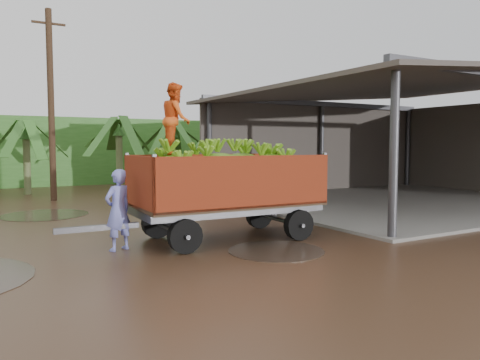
# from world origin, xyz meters

# --- Properties ---
(ground) EXTENTS (100.00, 100.00, 0.00)m
(ground) POSITION_xyz_m (0.00, 0.00, 0.00)
(ground) COLOR black
(ground) RESTS_ON ground
(packing_shed) EXTENTS (12.78, 10.80, 4.76)m
(packing_shed) POSITION_xyz_m (11.77, 1.77, 2.50)
(packing_shed) COLOR gray
(packing_shed) RESTS_ON ground
(banana_trailer) EXTENTS (5.79, 2.10, 3.50)m
(banana_trailer) POSITION_xyz_m (2.08, -1.75, 1.27)
(banana_trailer) COLOR #BF381B
(banana_trailer) RESTS_ON ground
(man_blue) EXTENTS (0.71, 0.60, 1.66)m
(man_blue) POSITION_xyz_m (-0.35, -1.68, 0.83)
(man_blue) COLOR #7B83E1
(man_blue) RESTS_ON ground
(man_grey) EXTENTS (1.16, 0.79, 1.82)m
(man_grey) POSITION_xyz_m (4.75, 0.38, 0.91)
(man_grey) COLOR gray
(man_grey) RESTS_ON ground
(utility_pole) EXTENTS (1.20, 0.24, 7.25)m
(utility_pole) POSITION_xyz_m (-0.23, 8.09, 3.68)
(utility_pole) COLOR #47301E
(utility_pole) RESTS_ON ground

